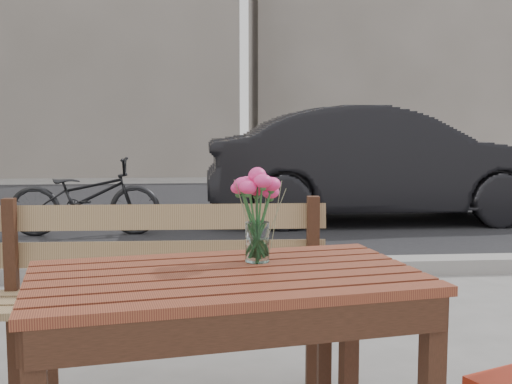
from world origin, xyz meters
The scene contains 7 objects.
street centered at (0.00, 5.06, 0.03)m, with size 30.00×8.12×0.12m.
backdrop_buildings centered at (0.17, 14.40, 3.60)m, with size 15.50×4.00×8.00m.
main_table centered at (0.17, 0.02, 0.61)m, with size 1.29×0.89×0.73m.
main_bench centered at (-0.07, 0.79, 0.54)m, with size 1.44×0.46×0.89m.
main_vase centered at (0.28, 0.17, 0.93)m, with size 0.17×0.17×0.31m.
parked_car centered at (2.30, 5.75, 0.70)m, with size 1.48×4.23×1.40m, color black.
bicycle centered at (-1.13, 5.01, 0.42)m, with size 0.55×1.58×0.83m, color black.
Camera 1 is at (0.09, -1.91, 1.18)m, focal length 45.00 mm.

